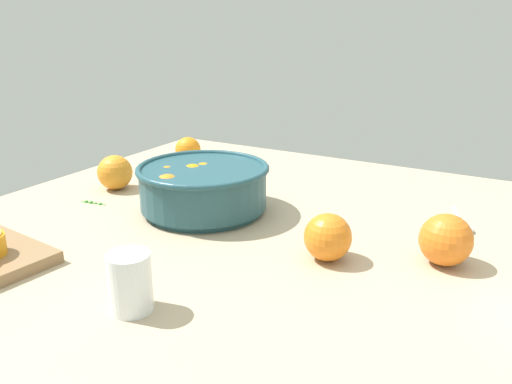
{
  "coord_description": "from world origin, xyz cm",
  "views": [
    {
      "loc": [
        41.9,
        -76.78,
        36.72
      ],
      "look_at": [
        0.6,
        -3.87,
        8.42
      ],
      "focal_mm": 35.86,
      "sensor_mm": 36.0,
      "label": 1
    }
  ],
  "objects": [
    {
      "name": "loose_orange_0",
      "position": [
        -40.22,
        30.92,
        3.43
      ],
      "size": [
        6.87,
        6.87,
        6.87
      ],
      "primitive_type": "sphere",
      "color": "orange",
      "rests_on": "ground_plane"
    },
    {
      "name": "juice_glass",
      "position": [
        -1.86,
        -33.04,
        3.55
      ],
      "size": [
        5.8,
        5.8,
        8.12
      ],
      "color": "white",
      "rests_on": "ground_plane"
    },
    {
      "name": "loose_orange_1",
      "position": [
        -40.61,
        4.02,
        3.92
      ],
      "size": [
        7.84,
        7.84,
        7.84
      ],
      "primitive_type": "sphere",
      "color": "orange",
      "rests_on": "ground_plane"
    },
    {
      "name": "spoon",
      "position": [
        31.99,
        20.08,
        0.43
      ],
      "size": [
        6.24,
        14.12,
        1.0
      ],
      "color": "silver",
      "rests_on": "ground_plane"
    },
    {
      "name": "herb_sprig_0",
      "position": [
        -38.01,
        -5.68,
        0.27
      ],
      "size": [
        6.15,
        1.35,
        0.97
      ],
      "color": "#39822E",
      "rests_on": "ground_plane"
    },
    {
      "name": "loose_orange_2",
      "position": [
        31.66,
        1.48,
        4.13
      ],
      "size": [
        8.27,
        8.27,
        8.27
      ],
      "primitive_type": "sphere",
      "color": "orange",
      "rests_on": "ground_plane"
    },
    {
      "name": "ground_plane",
      "position": [
        0.0,
        0.0,
        -1.5
      ],
      "size": [
        117.88,
        109.49,
        3.0
      ],
      "primitive_type": "cube",
      "color": "tan"
    },
    {
      "name": "loose_orange_3",
      "position": [
        15.01,
        -6.07,
        3.87
      ],
      "size": [
        7.73,
        7.73,
        7.73
      ],
      "primitive_type": "sphere",
      "color": "orange",
      "rests_on": "ground_plane"
    },
    {
      "name": "fruit_bowl",
      "position": [
        -15.14,
        1.95,
        5.23
      ],
      "size": [
        26.28,
        26.28,
        9.64
      ],
      "color": "#234C56",
      "rests_on": "ground_plane"
    }
  ]
}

